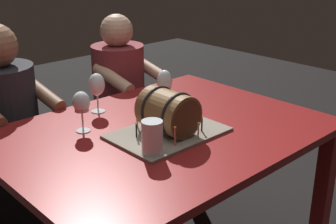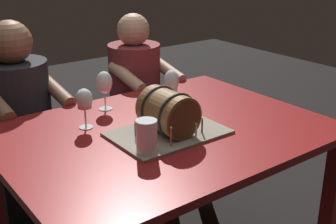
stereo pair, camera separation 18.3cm
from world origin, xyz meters
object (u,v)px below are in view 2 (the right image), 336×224
barrel_cake (168,116)px  wine_glass_empty (104,83)px  dining_table (164,150)px  wine_glass_rose (84,101)px  beer_pint (147,139)px  person_seated_left (22,136)px  wine_glass_white (171,83)px  person_seated_right (136,112)px

barrel_cake → wine_glass_empty: barrel_cake is taller
wine_glass_empty → dining_table: bearing=-77.8°
wine_glass_rose → beer_pint: 0.39m
person_seated_left → beer_pint: bearing=-80.2°
wine_glass_rose → person_seated_left: (-0.10, 0.57, -0.34)m
dining_table → wine_glass_white: 0.34m
dining_table → wine_glass_rose: (-0.26, 0.21, 0.22)m
barrel_cake → wine_glass_empty: 0.43m
dining_table → person_seated_left: (-0.36, 0.79, -0.11)m
barrel_cake → wine_glass_white: size_ratio=2.38×
wine_glass_empty → wine_glass_white: bearing=-37.2°
dining_table → wine_glass_white: bearing=44.8°
dining_table → person_seated_right: (0.36, 0.79, -0.15)m
barrel_cake → person_seated_left: (-0.34, 0.84, -0.30)m
dining_table → barrel_cake: (-0.02, -0.06, 0.18)m
dining_table → wine_glass_rose: bearing=140.8°
wine_glass_empty → person_seated_left: 0.61m
wine_glass_rose → wine_glass_white: wine_glass_white is taller
person_seated_right → person_seated_left: bearing=180.0°
person_seated_right → wine_glass_rose: bearing=-137.4°
wine_glass_rose → dining_table: bearing=-39.2°
wine_glass_rose → wine_glass_white: 0.44m
barrel_cake → beer_pint: barrel_cake is taller
barrel_cake → wine_glass_rose: (-0.24, 0.27, 0.04)m
dining_table → wine_glass_white: (0.17, 0.17, 0.23)m
dining_table → barrel_cake: size_ratio=2.97×
wine_glass_rose → person_seated_right: (0.62, 0.57, -0.37)m
wine_glass_empty → person_seated_left: (-0.28, 0.42, -0.34)m
wine_glass_empty → beer_pint: 0.54m
barrel_cake → wine_glass_white: bearing=50.0°
beer_pint → person_seated_left: 1.00m
person_seated_left → wine_glass_rose: bearing=-80.0°
wine_glass_white → beer_pint: (-0.37, -0.34, -0.07)m
wine_glass_rose → wine_glass_empty: size_ratio=0.94×
person_seated_left → person_seated_right: size_ratio=1.03×
person_seated_left → dining_table: bearing=-65.3°
wine_glass_white → person_seated_left: 0.88m
wine_glass_empty → beer_pint: bearing=-102.8°
wine_glass_white → beer_pint: size_ratio=1.39×
person_seated_left → person_seated_right: person_seated_left is taller
wine_glass_rose → wine_glass_white: bearing=-5.3°
wine_glass_white → beer_pint: wine_glass_white is taller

